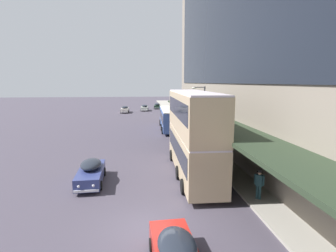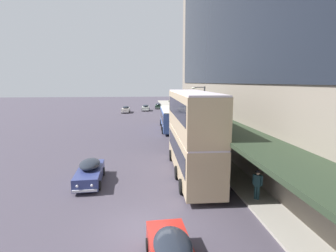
{
  "view_description": "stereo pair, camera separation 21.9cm",
  "coord_description": "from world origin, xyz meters",
  "px_view_note": "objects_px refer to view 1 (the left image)",
  "views": [
    {
      "loc": [
        -0.26,
        -12.0,
        7.2
      ],
      "look_at": [
        2.99,
        18.66,
        2.03
      ],
      "focal_mm": 28.0,
      "sensor_mm": 36.0,
      "label": 1
    },
    {
      "loc": [
        -0.04,
        -12.02,
        7.2
      ],
      "look_at": [
        2.99,
        18.66,
        2.03
      ],
      "focal_mm": 28.0,
      "sensor_mm": 36.0,
      "label": 2
    }
  ],
  "objects_px": {
    "sedan_trailing_mid": "(125,109)",
    "street_lamp": "(203,112)",
    "transit_bus_kerbside_front": "(170,118)",
    "sedan_second_mid": "(157,106)",
    "sedan_trailing_near": "(145,108)",
    "sedan_second_near": "(91,172)",
    "pedestrian_at_kerb": "(259,183)",
    "transit_bus_kerbside_rear": "(193,131)"
  },
  "relations": [
    {
      "from": "sedan_second_near",
      "to": "street_lamp",
      "type": "bearing_deg",
      "value": 41.98
    },
    {
      "from": "transit_bus_kerbside_rear",
      "to": "sedan_second_near",
      "type": "distance_m",
      "value": 8.13
    },
    {
      "from": "transit_bus_kerbside_front",
      "to": "sedan_trailing_near",
      "type": "distance_m",
      "value": 27.39
    },
    {
      "from": "sedan_trailing_near",
      "to": "street_lamp",
      "type": "height_order",
      "value": "street_lamp"
    },
    {
      "from": "transit_bus_kerbside_rear",
      "to": "sedan_second_near",
      "type": "height_order",
      "value": "transit_bus_kerbside_rear"
    },
    {
      "from": "sedan_trailing_mid",
      "to": "pedestrian_at_kerb",
      "type": "bearing_deg",
      "value": -77.52
    },
    {
      "from": "sedan_second_mid",
      "to": "transit_bus_kerbside_front",
      "type": "bearing_deg",
      "value": -90.29
    },
    {
      "from": "sedan_second_near",
      "to": "pedestrian_at_kerb",
      "type": "distance_m",
      "value": 11.49
    },
    {
      "from": "transit_bus_kerbside_rear",
      "to": "sedan_trailing_near",
      "type": "height_order",
      "value": "transit_bus_kerbside_rear"
    },
    {
      "from": "sedan_second_mid",
      "to": "street_lamp",
      "type": "bearing_deg",
      "value": -87.18
    },
    {
      "from": "sedan_second_near",
      "to": "sedan_trailing_near",
      "type": "xyz_separation_m",
      "value": [
        4.7,
        48.15,
        -0.03
      ]
    },
    {
      "from": "sedan_second_mid",
      "to": "sedan_trailing_near",
      "type": "xyz_separation_m",
      "value": [
        -3.55,
        -5.0,
        0.02
      ]
    },
    {
      "from": "transit_bus_kerbside_front",
      "to": "sedan_second_mid",
      "type": "bearing_deg",
      "value": 89.71
    },
    {
      "from": "transit_bus_kerbside_rear",
      "to": "sedan_trailing_mid",
      "type": "height_order",
      "value": "transit_bus_kerbside_rear"
    },
    {
      "from": "transit_bus_kerbside_rear",
      "to": "street_lamp",
      "type": "xyz_separation_m",
      "value": [
        2.79,
        8.43,
        0.52
      ]
    },
    {
      "from": "transit_bus_kerbside_front",
      "to": "sedan_second_mid",
      "type": "height_order",
      "value": "transit_bus_kerbside_front"
    },
    {
      "from": "transit_bus_kerbside_front",
      "to": "sedan_trailing_near",
      "type": "bearing_deg",
      "value": 97.1
    },
    {
      "from": "transit_bus_kerbside_rear",
      "to": "pedestrian_at_kerb",
      "type": "distance_m",
      "value": 6.39
    },
    {
      "from": "transit_bus_kerbside_front",
      "to": "street_lamp",
      "type": "bearing_deg",
      "value": -78.74
    },
    {
      "from": "sedan_trailing_near",
      "to": "pedestrian_at_kerb",
      "type": "relative_size",
      "value": 2.35
    },
    {
      "from": "transit_bus_kerbside_front",
      "to": "pedestrian_at_kerb",
      "type": "bearing_deg",
      "value": -84.05
    },
    {
      "from": "sedan_trailing_mid",
      "to": "street_lamp",
      "type": "xyz_separation_m",
      "value": [
        10.49,
        -35.24,
        3.24
      ]
    },
    {
      "from": "transit_bus_kerbside_rear",
      "to": "pedestrian_at_kerb",
      "type": "bearing_deg",
      "value": -58.72
    },
    {
      "from": "transit_bus_kerbside_front",
      "to": "sedan_trailing_near",
      "type": "relative_size",
      "value": 2.6
    },
    {
      "from": "sedan_trailing_near",
      "to": "street_lamp",
      "type": "bearing_deg",
      "value": -81.64
    },
    {
      "from": "transit_bus_kerbside_front",
      "to": "pedestrian_at_kerb",
      "type": "distance_m",
      "value": 25.29
    },
    {
      "from": "sedan_second_near",
      "to": "pedestrian_at_kerb",
      "type": "relative_size",
      "value": 2.61
    },
    {
      "from": "transit_bus_kerbside_front",
      "to": "street_lamp",
      "type": "relative_size",
      "value": 1.72
    },
    {
      "from": "sedan_second_near",
      "to": "pedestrian_at_kerb",
      "type": "height_order",
      "value": "pedestrian_at_kerb"
    },
    {
      "from": "sedan_trailing_mid",
      "to": "pedestrian_at_kerb",
      "type": "relative_size",
      "value": 2.58
    },
    {
      "from": "sedan_second_mid",
      "to": "pedestrian_at_kerb",
      "type": "xyz_separation_m",
      "value": [
        2.46,
        -57.3,
        0.42
      ]
    },
    {
      "from": "transit_bus_kerbside_front",
      "to": "transit_bus_kerbside_rear",
      "type": "height_order",
      "value": "transit_bus_kerbside_rear"
    },
    {
      "from": "transit_bus_kerbside_front",
      "to": "street_lamp",
      "type": "xyz_separation_m",
      "value": [
        2.32,
        -11.63,
        2.18
      ]
    },
    {
      "from": "pedestrian_at_kerb",
      "to": "sedan_trailing_mid",
      "type": "bearing_deg",
      "value": 102.48
    },
    {
      "from": "transit_bus_kerbside_rear",
      "to": "sedan_trailing_near",
      "type": "distance_m",
      "value": 47.39
    },
    {
      "from": "sedan_trailing_mid",
      "to": "street_lamp",
      "type": "distance_m",
      "value": 36.91
    },
    {
      "from": "transit_bus_kerbside_front",
      "to": "street_lamp",
      "type": "distance_m",
      "value": 12.06
    },
    {
      "from": "sedan_trailing_mid",
      "to": "sedan_trailing_near",
      "type": "bearing_deg",
      "value": 36.53
    },
    {
      "from": "transit_bus_kerbside_rear",
      "to": "sedan_trailing_mid",
      "type": "distance_m",
      "value": 44.43
    },
    {
      "from": "sedan_second_mid",
      "to": "pedestrian_at_kerb",
      "type": "relative_size",
      "value": 2.34
    },
    {
      "from": "sedan_trailing_mid",
      "to": "sedan_trailing_near",
      "type": "distance_m",
      "value": 5.96
    },
    {
      "from": "sedan_trailing_near",
      "to": "sedan_second_near",
      "type": "bearing_deg",
      "value": -95.58
    }
  ]
}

